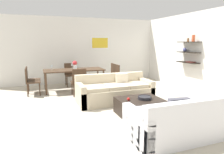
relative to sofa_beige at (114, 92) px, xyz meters
name	(u,v)px	position (x,y,z in m)	size (l,w,h in m)	color
ground_plane	(119,105)	(0.02, -0.34, -0.29)	(18.00, 18.00, 0.00)	#BCB29E
back_wall_unit	(95,50)	(0.32, 3.19, 1.06)	(8.40, 0.09, 2.70)	silver
right_wall_shelf_unit	(194,52)	(3.05, 0.27, 1.06)	(0.34, 8.20, 2.70)	silver
sofa_beige	(114,92)	(0.00, 0.00, 0.00)	(2.12, 0.90, 0.78)	beige
loveseat_white	(175,122)	(0.21, -2.46, 0.00)	(1.64, 0.90, 0.78)	white
coffee_table	(141,107)	(0.18, -1.23, -0.10)	(1.02, 0.92, 0.38)	black
decorative_bowl	(145,98)	(0.28, -1.24, 0.13)	(0.33, 0.33, 0.07)	black
apple_on_coffee_table	(128,99)	(-0.13, -1.21, 0.12)	(0.07, 0.07, 0.07)	red
dining_table	(74,71)	(-0.83, 1.80, 0.39)	(2.07, 0.85, 0.75)	#422D1E
dining_chair_right_far	(111,73)	(0.61, 1.99, 0.21)	(0.44, 0.44, 0.88)	#422D1E
dining_chair_left_near	(30,80)	(-2.27, 1.61, 0.21)	(0.44, 0.44, 0.88)	#422D1E
dining_chair_right_near	(114,75)	(0.61, 1.61, 0.21)	(0.44, 0.44, 0.88)	#422D1E
dining_chair_left_far	(31,78)	(-2.27, 1.99, 0.21)	(0.44, 0.44, 0.88)	#422D1E
dining_chair_head	(71,73)	(-0.83, 2.63, 0.21)	(0.44, 0.44, 0.88)	#422D1E
dining_chair_foot	(79,80)	(-0.83, 0.97, 0.21)	(0.44, 0.44, 0.88)	#422D1E
wine_glass_head	(72,65)	(-0.83, 2.17, 0.58)	(0.08, 0.08, 0.17)	silver
wine_glass_foot	(76,67)	(-0.83, 1.44, 0.58)	(0.08, 0.08, 0.17)	silver
wine_glass_left_far	(52,66)	(-1.58, 1.91, 0.59)	(0.07, 0.07, 0.17)	silver
centerpiece_vase	(75,64)	(-0.79, 1.84, 0.63)	(0.16, 0.16, 0.30)	silver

